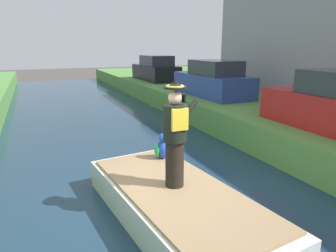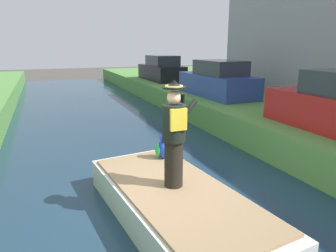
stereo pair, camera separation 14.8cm
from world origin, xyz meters
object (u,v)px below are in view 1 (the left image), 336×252
at_px(person_pirate, 175,135).
at_px(parrot_plush, 163,147).
at_px(parked_car_blue, 213,81).
at_px(boat, 177,205).
at_px(parked_car_dark, 156,70).

bearing_deg(person_pirate, parrot_plush, 66.99).
relative_size(parrot_plush, parked_car_blue, 0.14).
distance_m(person_pirate, parked_car_blue, 8.38).
height_order(person_pirate, parrot_plush, person_pirate).
bearing_deg(boat, parrot_plush, 76.59).
distance_m(parrot_plush, parked_car_blue, 7.18).
relative_size(person_pirate, parrot_plush, 3.25).
relative_size(person_pirate, parked_car_dark, 0.46).
relative_size(boat, parked_car_blue, 1.09).
xyz_separation_m(person_pirate, parked_car_dark, (4.95, 13.42, -0.02)).
relative_size(parked_car_blue, parked_car_dark, 1.00).
bearing_deg(parrot_plush, parked_car_blue, 49.73).
bearing_deg(boat, parked_car_dark, 69.88).
height_order(parked_car_blue, parked_car_dark, same).
relative_size(boat, parked_car_dark, 1.08).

